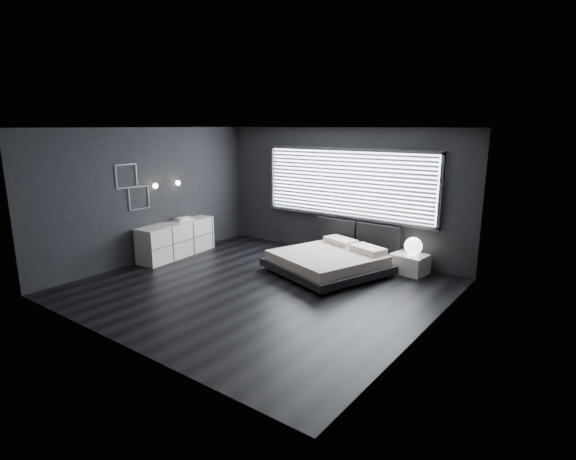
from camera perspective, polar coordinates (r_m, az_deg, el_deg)
The scene contains 12 objects.
room at distance 7.77m, azimuth -3.76°, elevation 2.45°, with size 6.04×6.00×2.80m.
window at distance 9.82m, azimuth 7.44°, elevation 5.85°, with size 4.14×0.09×1.52m.
headboard at distance 9.80m, azimuth 8.76°, elevation -0.39°, with size 1.96×0.16×0.52m.
sconce_near at distance 9.86m, azimuth -16.50°, elevation 5.40°, with size 0.18×0.11×0.11m.
sconce_far at distance 10.23m, azimuth -13.82°, elevation 5.82°, with size 0.18×0.11×0.11m.
wall_art_upper at distance 9.57m, azimuth -19.81°, elevation 6.45°, with size 0.01×0.48×0.48m.
wall_art_lower at distance 9.76m, azimuth -18.38°, elevation 3.89°, with size 0.01×0.48×0.48m.
bed at distance 8.89m, azimuth 5.15°, elevation -3.91°, with size 2.49×2.43×0.51m.
nightstand at distance 9.16m, azimuth 15.17°, elevation -4.14°, with size 0.65×0.54×0.38m, color silver.
orb_lamp at distance 9.06m, azimuth 15.63°, elevation -1.97°, with size 0.35×0.35×0.35m, color white.
dresser at distance 10.24m, azimuth -13.96°, elevation -1.13°, with size 0.71×1.94×0.76m.
book_stack at distance 10.31m, azimuth -13.06°, elevation 1.37°, with size 0.35×0.41×0.07m.
Camera 1 is at (4.96, -5.80, 2.84)m, focal length 28.00 mm.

